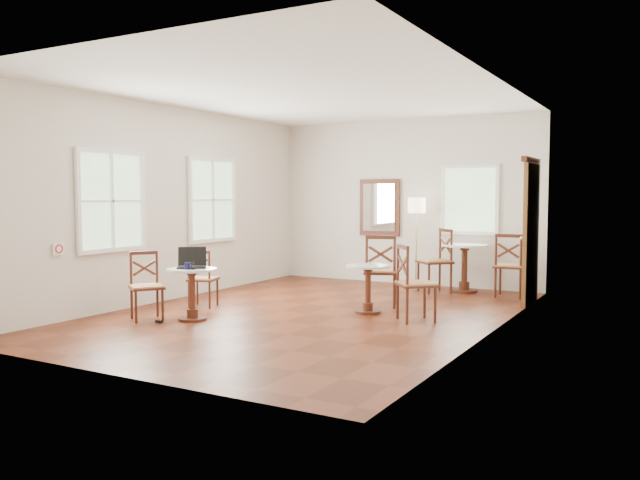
# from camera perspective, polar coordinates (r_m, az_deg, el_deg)

# --- Properties ---
(ground) EXTENTS (7.00, 7.00, 0.00)m
(ground) POSITION_cam_1_polar(r_m,az_deg,el_deg) (8.96, -0.95, -6.51)
(ground) COLOR #59220F
(ground) RESTS_ON ground
(room_shell) EXTENTS (5.02, 7.02, 3.01)m
(room_shell) POSITION_cam_1_polar(r_m,az_deg,el_deg) (9.08, -0.42, 5.61)
(room_shell) COLOR beige
(room_shell) RESTS_ON ground
(cafe_table_near) EXTENTS (0.64, 0.64, 0.68)m
(cafe_table_near) POSITION_cam_1_polar(r_m,az_deg,el_deg) (8.59, -11.20, -4.19)
(cafe_table_near) COLOR #461E11
(cafe_table_near) RESTS_ON ground
(cafe_table_mid) EXTENTS (0.63, 0.63, 0.67)m
(cafe_table_mid) POSITION_cam_1_polar(r_m,az_deg,el_deg) (8.97, 4.24, -3.83)
(cafe_table_mid) COLOR #461E11
(cafe_table_mid) RESTS_ON ground
(cafe_table_back) EXTENTS (0.76, 0.76, 0.81)m
(cafe_table_back) POSITION_cam_1_polar(r_m,az_deg,el_deg) (11.12, 12.61, -1.96)
(cafe_table_back) COLOR #461E11
(cafe_table_back) RESTS_ON ground
(chair_near_a) EXTENTS (0.49, 0.49, 0.84)m
(chair_near_a) POSITION_cam_1_polar(r_m,az_deg,el_deg) (9.60, -10.31, -3.35)
(chair_near_a) COLOR #461E11
(chair_near_a) RESTS_ON ground
(chair_near_b) EXTENTS (0.57, 0.57, 0.89)m
(chair_near_b) POSITION_cam_1_polar(r_m,az_deg,el_deg) (8.78, -15.05, -3.93)
(chair_near_b) COLOR #461E11
(chair_near_b) RESTS_ON ground
(chair_mid_a) EXTENTS (0.63, 0.63, 1.06)m
(chair_mid_a) POSITION_cam_1_polar(r_m,az_deg,el_deg) (9.49, 5.40, -2.73)
(chair_mid_a) COLOR #461E11
(chair_mid_a) RESTS_ON ground
(chair_mid_b) EXTENTS (0.65, 0.65, 0.99)m
(chair_mid_b) POSITION_cam_1_polar(r_m,az_deg,el_deg) (8.45, 8.31, -3.79)
(chair_mid_b) COLOR #461E11
(chair_mid_b) RESTS_ON ground
(chair_back_a) EXTENTS (0.49, 0.49, 1.02)m
(chair_back_a) POSITION_cam_1_polar(r_m,az_deg,el_deg) (10.76, 16.39, -2.17)
(chair_back_a) COLOR #461E11
(chair_back_a) RESTS_ON ground
(chair_back_b) EXTENTS (0.70, 0.70, 1.07)m
(chair_back_b) POSITION_cam_1_polar(r_m,az_deg,el_deg) (11.02, 10.20, -1.81)
(chair_back_b) COLOR #461E11
(chair_back_b) RESTS_ON ground
(floor_lamp) EXTENTS (0.31, 0.31, 1.59)m
(floor_lamp) POSITION_cam_1_polar(r_m,az_deg,el_deg) (11.51, 8.50, 2.51)
(floor_lamp) COLOR #BF8C3F
(floor_lamp) RESTS_ON ground
(laptop) EXTENTS (0.48, 0.47, 0.26)m
(laptop) POSITION_cam_1_polar(r_m,az_deg,el_deg) (8.69, -11.22, -1.95)
(laptop) COLOR black
(laptop) RESTS_ON cafe_table_near
(mouse) EXTENTS (0.09, 0.06, 0.03)m
(mouse) POSITION_cam_1_polar(r_m,az_deg,el_deg) (8.44, -11.12, -2.45)
(mouse) COLOR black
(mouse) RESTS_ON cafe_table_near
(navy_mug) EXTENTS (0.11, 0.07, 0.09)m
(navy_mug) POSITION_cam_1_polar(r_m,az_deg,el_deg) (8.47, -11.60, -2.26)
(navy_mug) COLOR black
(navy_mug) RESTS_ON cafe_table_near
(water_glass) EXTENTS (0.06, 0.06, 0.10)m
(water_glass) POSITION_cam_1_polar(r_m,az_deg,el_deg) (8.46, -11.23, -2.21)
(water_glass) COLOR white
(water_glass) RESTS_ON cafe_table_near
(power_adapter) EXTENTS (0.09, 0.05, 0.03)m
(power_adapter) POSITION_cam_1_polar(r_m,az_deg,el_deg) (8.58, -13.99, -6.98)
(power_adapter) COLOR black
(power_adapter) RESTS_ON ground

